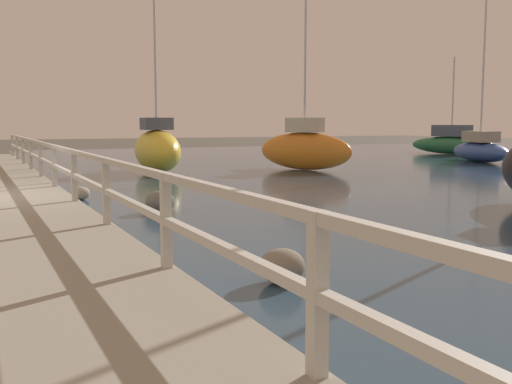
% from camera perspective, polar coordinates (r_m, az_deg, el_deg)
% --- Properties ---
extents(railing, '(0.10, 32.50, 0.98)m').
position_cam_1_polar(railing, '(13.33, -17.92, 2.78)').
color(railing, beige).
rests_on(railing, dock_walkway).
extents(boulder_downstream, '(0.44, 0.40, 0.33)m').
position_cam_1_polar(boulder_downstream, '(14.89, -16.36, -0.11)').
color(boulder_downstream, gray).
rests_on(boulder_downstream, ground).
extents(boulder_water_edge, '(0.61, 0.55, 0.46)m').
position_cam_1_polar(boulder_water_edge, '(12.41, -9.13, -0.91)').
color(boulder_water_edge, '#666056').
rests_on(boulder_water_edge, ground).
extents(boulder_near_dock, '(0.54, 0.49, 0.40)m').
position_cam_1_polar(boulder_near_dock, '(6.89, 2.49, -7.06)').
color(boulder_near_dock, slate).
rests_on(boulder_near_dock, ground).
extents(sailboat_blue, '(2.92, 5.10, 7.93)m').
position_cam_1_polar(sailboat_blue, '(30.41, 20.56, 3.84)').
color(sailboat_blue, '#2D4C9E').
rests_on(sailboat_blue, water_surface).
extents(sailboat_green, '(2.15, 5.81, 5.68)m').
position_cam_1_polar(sailboat_green, '(37.35, 18.11, 4.47)').
color(sailboat_green, '#236B42').
rests_on(sailboat_green, water_surface).
extents(sailboat_orange, '(2.63, 4.35, 7.16)m').
position_cam_1_polar(sailboat_orange, '(23.61, 4.64, 4.17)').
color(sailboat_orange, orange).
rests_on(sailboat_orange, water_surface).
extents(sailboat_yellow, '(1.79, 4.52, 6.45)m').
position_cam_1_polar(sailboat_yellow, '(22.69, -9.42, 4.03)').
color(sailboat_yellow, gold).
rests_on(sailboat_yellow, water_surface).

